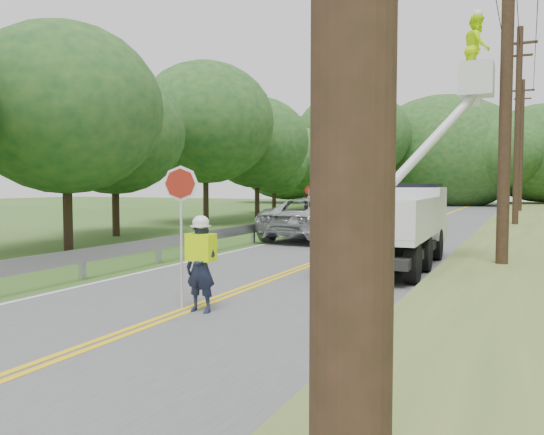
% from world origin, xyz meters
% --- Properties ---
extents(ground, '(140.00, 140.00, 0.00)m').
position_xyz_m(ground, '(0.00, 0.00, 0.00)').
color(ground, '#2E5E1A').
rests_on(ground, ground).
extents(road, '(7.20, 96.00, 0.03)m').
position_xyz_m(road, '(0.00, 14.00, 0.01)').
color(road, '#515153').
rests_on(road, ground).
extents(guardrail, '(0.18, 48.00, 0.77)m').
position_xyz_m(guardrail, '(-4.02, 14.91, 0.55)').
color(guardrail, '#9EA0A6').
rests_on(guardrail, ground).
extents(utility_poles, '(1.60, 43.30, 10.00)m').
position_xyz_m(utility_poles, '(5.00, 17.02, 5.27)').
color(utility_poles, black).
rests_on(utility_poles, ground).
extents(treeline_left, '(10.27, 55.60, 11.56)m').
position_xyz_m(treeline_left, '(-10.41, 31.21, 5.90)').
color(treeline_left, '#332319').
rests_on(treeline_left, ground).
extents(treeline_horizon, '(56.63, 13.87, 12.88)m').
position_xyz_m(treeline_horizon, '(-0.14, 56.28, 5.50)').
color(treeline_horizon, '#19461F').
rests_on(treeline_horizon, ground).
extents(flagger, '(1.04, 0.38, 2.61)m').
position_xyz_m(flagger, '(0.30, 2.34, 0.96)').
color(flagger, '#191E33').
rests_on(flagger, road).
extents(bucket_truck, '(3.70, 6.68, 6.52)m').
position_xyz_m(bucket_truck, '(2.34, 9.99, 1.50)').
color(bucket_truck, black).
rests_on(bucket_truck, road).
extents(suv_silver, '(3.44, 6.49, 1.74)m').
position_xyz_m(suv_silver, '(-2.23, 15.40, 0.89)').
color(suv_silver, '#B7B9BE').
rests_on(suv_silver, road).
extents(suv_darkgrey, '(4.42, 6.54, 1.76)m').
position_xyz_m(suv_darkgrey, '(-2.34, 22.27, 0.90)').
color(suv_darkgrey, '#36373D').
rests_on(suv_darkgrey, road).
extents(stop_sign_permanent, '(0.47, 0.06, 2.22)m').
position_xyz_m(stop_sign_permanent, '(-4.79, 20.76, 1.44)').
color(stop_sign_permanent, '#9EA0A6').
rests_on(stop_sign_permanent, ground).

